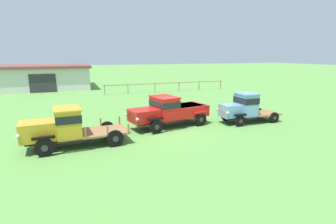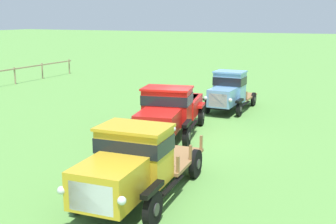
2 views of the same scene
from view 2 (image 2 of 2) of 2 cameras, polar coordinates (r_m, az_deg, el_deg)
ground_plane at (r=17.41m, az=2.79°, el=-3.76°), size 240.00×240.00×0.00m
vintage_truck_foreground_near at (r=11.29m, az=-5.00°, el=-7.02°), size 5.59×2.53×2.12m
vintage_truck_second_in_line at (r=17.88m, az=0.18°, el=0.35°), size 5.87×3.19×2.11m
vintage_truck_midrow_center at (r=22.49m, az=8.21°, el=2.84°), size 4.62×1.94×2.16m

